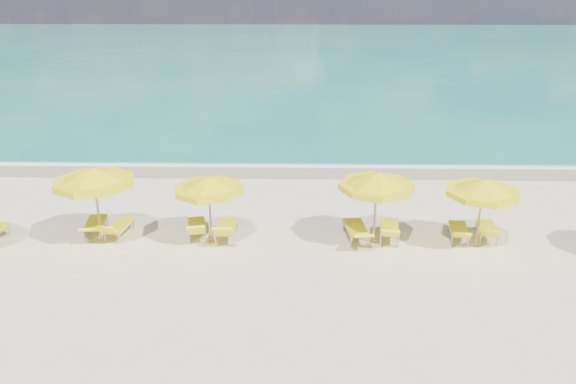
{
  "coord_description": "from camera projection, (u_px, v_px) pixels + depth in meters",
  "views": [
    {
      "loc": [
        0.36,
        -15.49,
        7.67
      ],
      "look_at": [
        0.0,
        1.5,
        1.2
      ],
      "focal_mm": 35.0,
      "sensor_mm": 36.0,
      "label": 1
    }
  ],
  "objects": [
    {
      "name": "umbrella_5",
      "position": [
        483.0,
        188.0,
        16.5
      ],
      "size": [
        2.35,
        2.35,
        2.23
      ],
      "rotation": [
        0.0,
        0.0,
        0.07
      ],
      "color": "tan",
      "rests_on": "ground"
    },
    {
      "name": "lounger_4_left",
      "position": [
        356.0,
        233.0,
        17.53
      ],
      "size": [
        0.81,
        1.96,
        0.72
      ],
      "rotation": [
        0.0,
        0.0,
        0.11
      ],
      "color": "#A5A8AD",
      "rests_on": "ground"
    },
    {
      "name": "ground_plane",
      "position": [
        287.0,
        246.0,
        17.21
      ],
      "size": [
        120.0,
        120.0,
        0.0
      ],
      "primitive_type": "plane",
      "color": "beige"
    },
    {
      "name": "umbrella_2",
      "position": [
        94.0,
        177.0,
        16.76
      ],
      "size": [
        2.76,
        2.76,
        2.49
      ],
      "rotation": [
        0.0,
        0.0,
        -0.13
      ],
      "color": "tan",
      "rests_on": "ground"
    },
    {
      "name": "umbrella_3",
      "position": [
        209.0,
        185.0,
        16.83
      ],
      "size": [
        2.5,
        2.5,
        2.2
      ],
      "rotation": [
        0.0,
        0.0,
        -0.17
      ],
      "color": "tan",
      "rests_on": "ground"
    },
    {
      "name": "lounger_3_left",
      "position": [
        196.0,
        231.0,
        17.73
      ],
      "size": [
        0.88,
        1.77,
        0.82
      ],
      "rotation": [
        0.0,
        0.0,
        0.19
      ],
      "color": "#A5A8AD",
      "rests_on": "ground"
    },
    {
      "name": "lounger_5_left",
      "position": [
        458.0,
        234.0,
        17.55
      ],
      "size": [
        0.78,
        1.7,
        0.69
      ],
      "rotation": [
        0.0,
        0.0,
        -0.16
      ],
      "color": "#A5A8AD",
      "rests_on": "ground"
    },
    {
      "name": "wet_sand_band",
      "position": [
        291.0,
        169.0,
        24.12
      ],
      "size": [
        120.0,
        2.6,
        0.01
      ],
      "primitive_type": "cube",
      "color": "tan",
      "rests_on": "ground"
    },
    {
      "name": "foam_line",
      "position": [
        291.0,
        164.0,
        24.87
      ],
      "size": [
        120.0,
        1.2,
        0.03
      ],
      "primitive_type": "cube",
      "color": "white",
      "rests_on": "ground"
    },
    {
      "name": "whitecap_near",
      "position": [
        192.0,
        117.0,
        33.21
      ],
      "size": [
        14.0,
        0.36,
        0.05
      ],
      "primitive_type": "cube",
      "color": "white",
      "rests_on": "ground"
    },
    {
      "name": "lounger_5_right",
      "position": [
        486.0,
        233.0,
        17.62
      ],
      "size": [
        0.81,
        1.72,
        0.74
      ],
      "rotation": [
        0.0,
        0.0,
        -0.16
      ],
      "color": "#A5A8AD",
      "rests_on": "ground"
    },
    {
      "name": "lounger_3_right",
      "position": [
        227.0,
        232.0,
        17.61
      ],
      "size": [
        0.63,
        1.76,
        0.85
      ],
      "rotation": [
        0.0,
        0.0,
        0.01
      ],
      "color": "#A5A8AD",
      "rests_on": "ground"
    },
    {
      "name": "whitecap_far",
      "position": [
        408.0,
        95.0,
        39.47
      ],
      "size": [
        18.0,
        0.3,
        0.05
      ],
      "primitive_type": "cube",
      "color": "white",
      "rests_on": "ground"
    },
    {
      "name": "umbrella_4",
      "position": [
        377.0,
        182.0,
        16.73
      ],
      "size": [
        2.39,
        2.39,
        2.35
      ],
      "rotation": [
        0.0,
        0.0,
        0.03
      ],
      "color": "tan",
      "rests_on": "ground"
    },
    {
      "name": "lounger_2_right",
      "position": [
        119.0,
        231.0,
        17.76
      ],
      "size": [
        0.74,
        1.6,
        0.76
      ],
      "rotation": [
        0.0,
        0.0,
        -0.14
      ],
      "color": "#A5A8AD",
      "rests_on": "ground"
    },
    {
      "name": "lounger_4_right",
      "position": [
        389.0,
        233.0,
        17.58
      ],
      "size": [
        0.82,
        1.8,
        0.79
      ],
      "rotation": [
        0.0,
        0.0,
        -0.14
      ],
      "color": "#A5A8AD",
      "rests_on": "ground"
    },
    {
      "name": "lounger_2_left",
      "position": [
        96.0,
        228.0,
        17.92
      ],
      "size": [
        0.86,
        1.86,
        0.71
      ],
      "rotation": [
        0.0,
        0.0,
        0.16
      ],
      "color": "#A5A8AD",
      "rests_on": "ground"
    },
    {
      "name": "ocean",
      "position": [
        297.0,
        53.0,
        62.06
      ],
      "size": [
        120.0,
        80.0,
        0.3
      ],
      "primitive_type": "cube",
      "color": "#136F5D",
      "rests_on": "ground"
    }
  ]
}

